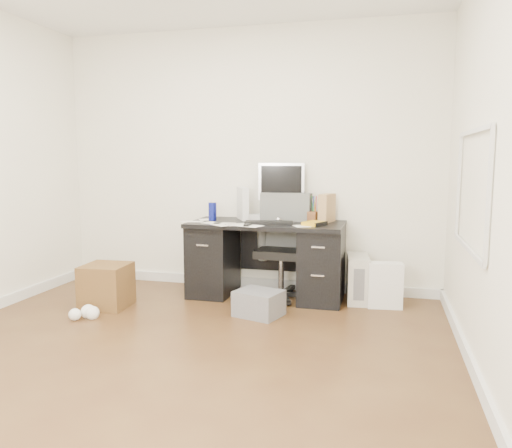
{
  "coord_description": "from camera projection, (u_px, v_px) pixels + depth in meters",
  "views": [
    {
      "loc": [
        1.4,
        -3.05,
        1.37
      ],
      "look_at": [
        0.31,
        1.2,
        0.79
      ],
      "focal_mm": 35.0,
      "sensor_mm": 36.0,
      "label": 1
    }
  ],
  "objects": [
    {
      "name": "office_chair",
      "position": [
        281.0,
        247.0,
        4.87
      ],
      "size": [
        0.62,
        0.62,
        1.03
      ],
      "primitive_type": null,
      "rotation": [
        0.0,
        0.0,
        -0.07
      ],
      "color": "#535553",
      "rests_on": "ground"
    },
    {
      "name": "travel_mug",
      "position": [
        212.0,
        212.0,
        4.99
      ],
      "size": [
        0.1,
        0.1,
        0.18
      ],
      "primitive_type": "cylinder",
      "rotation": [
        0.0,
        0.0,
        -0.29
      ],
      "color": "navy",
      "rests_on": "desk"
    },
    {
      "name": "room_shell",
      "position": [
        170.0,
        114.0,
        3.26
      ],
      "size": [
        4.02,
        4.02,
        2.71
      ],
      "color": "silver",
      "rests_on": "ground"
    },
    {
      "name": "keyboard",
      "position": [
        269.0,
        223.0,
        4.74
      ],
      "size": [
        0.47,
        0.22,
        0.03
      ],
      "primitive_type": "cube",
      "rotation": [
        0.0,
        0.0,
        0.15
      ],
      "color": "black",
      "rests_on": "desk"
    },
    {
      "name": "shopping_bag",
      "position": [
        385.0,
        285.0,
        4.59
      ],
      "size": [
        0.33,
        0.26,
        0.42
      ],
      "primitive_type": "cube",
      "rotation": [
        0.0,
        0.0,
        0.12
      ],
      "color": "white",
      "rests_on": "ground"
    },
    {
      "name": "loose_papers",
      "position": [
        245.0,
        222.0,
        4.87
      ],
      "size": [
        1.1,
        0.6,
        0.0
      ],
      "primitive_type": null,
      "color": "white",
      "rests_on": "desk"
    },
    {
      "name": "pen_cup",
      "position": [
        313.0,
        209.0,
        4.84
      ],
      "size": [
        0.13,
        0.13,
        0.26
      ],
      "primitive_type": null,
      "rotation": [
        0.0,
        0.0,
        -0.25
      ],
      "color": "brown",
      "rests_on": "desk"
    },
    {
      "name": "ground",
      "position": [
        170.0,
        357.0,
        3.46
      ],
      "size": [
        4.0,
        4.0,
        0.0
      ],
      "primitive_type": "plane",
      "color": "#452916",
      "rests_on": "ground"
    },
    {
      "name": "desk",
      "position": [
        266.0,
        257.0,
        4.92
      ],
      "size": [
        1.5,
        0.7,
        0.75
      ],
      "color": "black",
      "rests_on": "ground"
    },
    {
      "name": "magazine_file",
      "position": [
        327.0,
        208.0,
        4.87
      ],
      "size": [
        0.18,
        0.26,
        0.28
      ],
      "primitive_type": "cube",
      "rotation": [
        0.0,
        0.0,
        -0.29
      ],
      "color": "#A1774E",
      "rests_on": "desk"
    },
    {
      "name": "computer_mouse",
      "position": [
        278.0,
        220.0,
        4.84
      ],
      "size": [
        0.07,
        0.07,
        0.06
      ],
      "primitive_type": "sphere",
      "rotation": [
        0.0,
        0.0,
        -0.36
      ],
      "color": "#B1B1B5",
      "rests_on": "desk"
    },
    {
      "name": "white_binder",
      "position": [
        243.0,
        203.0,
        5.08
      ],
      "size": [
        0.25,
        0.31,
        0.33
      ],
      "primitive_type": "cube",
      "rotation": [
        0.0,
        0.0,
        0.49
      ],
      "color": "silver",
      "rests_on": "desk"
    },
    {
      "name": "desk_printer",
      "position": [
        259.0,
        303.0,
        4.36
      ],
      "size": [
        0.45,
        0.41,
        0.22
      ],
      "primitive_type": "cube",
      "rotation": [
        0.0,
        0.0,
        -0.3
      ],
      "color": "#5E5E63",
      "rests_on": "ground"
    },
    {
      "name": "wicker_basket",
      "position": [
        107.0,
        286.0,
        4.62
      ],
      "size": [
        0.42,
        0.42,
        0.4
      ],
      "primitive_type": "cube",
      "rotation": [
        0.0,
        0.0,
        0.06
      ],
      "color": "#473015",
      "rests_on": "ground"
    },
    {
      "name": "paper_remote",
      "position": [
        249.0,
        225.0,
        4.61
      ],
      "size": [
        0.28,
        0.25,
        0.02
      ],
      "primitive_type": null,
      "rotation": [
        0.0,
        0.0,
        -0.32
      ],
      "color": "white",
      "rests_on": "desk"
    },
    {
      "name": "yellow_book",
      "position": [
        314.0,
        223.0,
        4.64
      ],
      "size": [
        0.23,
        0.25,
        0.04
      ],
      "primitive_type": "cube",
      "rotation": [
        0.0,
        0.0,
        -0.45
      ],
      "color": "gold",
      "rests_on": "desk"
    },
    {
      "name": "lcd_monitor",
      "position": [
        281.0,
        191.0,
        5.04
      ],
      "size": [
        0.49,
        0.31,
        0.59
      ],
      "primitive_type": null,
      "rotation": [
        0.0,
        0.0,
        0.09
      ],
      "color": "#B1B1B5",
      "rests_on": "desk"
    },
    {
      "name": "pc_tower",
      "position": [
        358.0,
        278.0,
        4.79
      ],
      "size": [
        0.24,
        0.46,
        0.44
      ],
      "primitive_type": "cube",
      "rotation": [
        0.0,
        0.0,
        0.1
      ],
      "color": "beige",
      "rests_on": "ground"
    }
  ]
}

